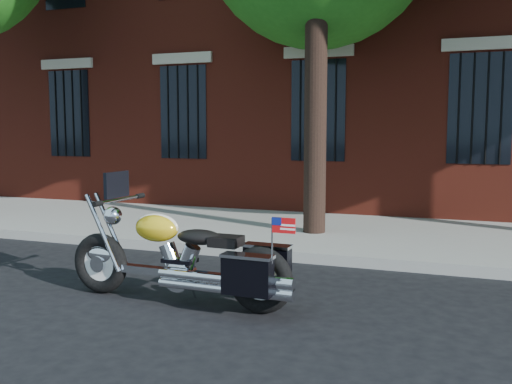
% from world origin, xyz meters
% --- Properties ---
extents(ground, '(120.00, 120.00, 0.00)m').
position_xyz_m(ground, '(0.00, 0.00, 0.00)').
color(ground, black).
rests_on(ground, ground).
extents(curb, '(40.00, 0.16, 0.15)m').
position_xyz_m(curb, '(0.00, 1.38, 0.07)').
color(curb, gray).
rests_on(curb, ground).
extents(sidewalk, '(40.00, 3.60, 0.15)m').
position_xyz_m(sidewalk, '(0.00, 3.26, 0.07)').
color(sidewalk, gray).
rests_on(sidewalk, ground).
extents(motorcycle, '(2.70, 0.79, 1.37)m').
position_xyz_m(motorcycle, '(0.12, -0.91, 0.46)').
color(motorcycle, black).
rests_on(motorcycle, ground).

